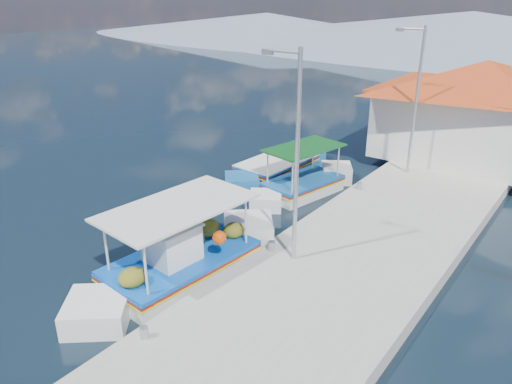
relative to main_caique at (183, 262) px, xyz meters
The scene contains 10 objects.
ground 2.19m from the main_caique, behind, with size 160.00×160.00×0.00m, color black.
quay 7.15m from the main_caique, 58.19° to the left, with size 5.00×44.00×0.50m, color #A6A29B.
bollards 5.58m from the main_caique, 72.62° to the left, with size 0.20×17.20×0.30m.
main_caique is the anchor object (origin of this frame).
caique_green_canopy 7.52m from the main_caique, 94.12° to the left, with size 2.52×5.81×2.22m.
caique_blue_hull 8.88m from the main_caique, 106.28° to the left, with size 2.24×6.74×1.20m.
caique_far 17.92m from the main_caique, 89.58° to the left, with size 3.45×6.52×2.41m.
harbor_building 15.77m from the main_caique, 74.92° to the left, with size 10.49×10.49×4.40m.
lamp_post_near 4.60m from the main_caique, 41.10° to the left, with size 1.21×0.14×6.00m.
lamp_post_far 11.81m from the main_caique, 77.90° to the left, with size 1.21×0.14×6.00m.
Camera 1 is at (11.20, -8.69, 7.86)m, focal length 34.44 mm.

